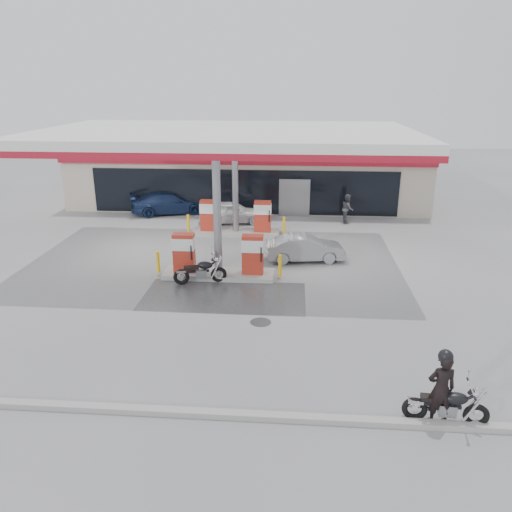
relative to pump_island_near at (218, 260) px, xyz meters
The scene contains 16 objects.
ground 2.12m from the pump_island_near, 90.00° to the right, with size 90.00×90.00×0.00m, color gray.
wet_patch 2.18m from the pump_island_near, 75.96° to the right, with size 6.00×3.00×0.00m, color #4C4C4F.
drain_cover 4.53m from the pump_island_near, 63.43° to the right, with size 0.70×0.70×0.01m, color #38383A.
kerb 9.02m from the pump_island_near, 90.00° to the right, with size 28.00×0.25×0.15m, color gray.
store_building 14.00m from the pump_island_near, 89.98° to the left, with size 22.00×8.22×4.00m.
canopy 5.46m from the pump_island_near, 90.00° to the left, with size 16.00×10.02×5.51m.
pump_island_near is the anchor object (origin of this frame).
pump_island_far 6.00m from the pump_island_near, 90.00° to the left, with size 5.14×1.30×1.78m.
main_motorcycle 11.04m from the pump_island_near, 52.88° to the right, with size 1.96×0.75×1.01m.
biker_main 10.91m from the pump_island_near, 53.64° to the right, with size 0.65×0.43×1.80m, color black.
parked_motorcycle 1.00m from the pump_island_near, 126.49° to the right, with size 2.08×0.86×1.08m.
sedan_white 8.21m from the pump_island_near, 93.38° to the left, with size 1.46×3.63×1.24m, color white.
attendant 10.65m from the pump_island_near, 55.71° to the left, with size 0.78×0.61×1.61m, color #4D4D51.
hatchback_silver 4.16m from the pump_island_near, 31.95° to the left, with size 1.22×3.49×1.15m, color gray.
parked_car_left 10.97m from the pump_island_near, 114.23° to the left, with size 1.84×4.52×1.31m, color navy.
parked_car_right 12.86m from the pump_island_near, 68.97° to the left, with size 1.86×4.04×1.12m, color #B0B2B9.
Camera 1 is at (3.01, -16.82, 7.53)m, focal length 35.00 mm.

